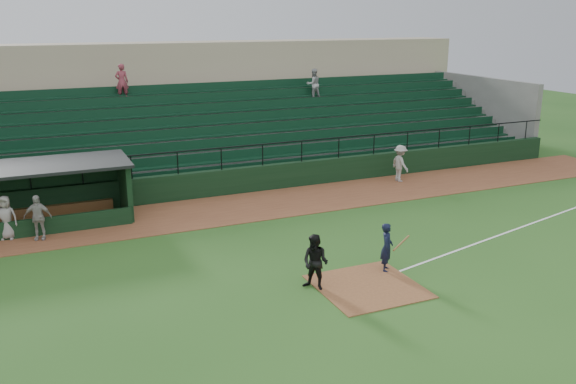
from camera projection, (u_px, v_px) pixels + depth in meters
name	position (u px, v px, depth m)	size (l,w,h in m)	color
ground	(351.00, 274.00, 19.23)	(90.00, 90.00, 0.00)	#27541B
warning_track	(260.00, 205.00, 26.26)	(40.00, 4.00, 0.03)	brown
home_plate_dirt	(368.00, 286.00, 18.34)	(3.00, 3.00, 0.03)	brown
foul_line	(517.00, 229.00, 23.37)	(18.00, 0.09, 0.01)	white
stadium_structure	(204.00, 123.00, 33.06)	(38.00, 13.08, 6.40)	black
dugout	(11.00, 192.00, 23.50)	(8.90, 3.20, 2.42)	black
batter_at_plate	(387.00, 247.00, 19.31)	(1.12, 0.72, 1.60)	black
umpire	(315.00, 262.00, 17.97)	(0.83, 0.65, 1.71)	black
runner	(400.00, 163.00, 29.79)	(1.17, 0.67, 1.81)	#A49F99
dugout_player_a	(38.00, 217.00, 21.97)	(0.98, 0.41, 1.68)	#A39E98
dugout_player_b	(6.00, 217.00, 22.02)	(0.80, 0.52, 1.63)	gray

